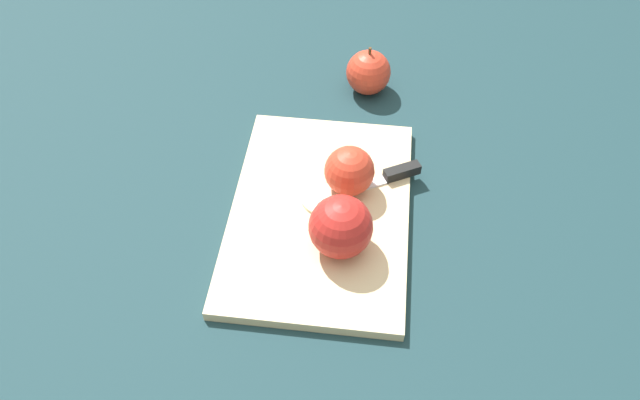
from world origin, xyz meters
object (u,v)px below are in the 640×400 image
apple_half_right (349,171)px  apple_half_left (341,227)px  knife (390,176)px  apple_whole (368,72)px

apple_half_right → apple_half_left: bearing=117.3°
apple_half_left → knife: (0.13, -0.06, -0.04)m
apple_half_left → knife: size_ratio=0.60×
knife → apple_whole: (0.22, 0.05, 0.02)m
apple_whole → apple_half_left: bearing=177.8°
apple_half_right → knife: (0.03, -0.06, -0.03)m
apple_half_left → apple_half_right: size_ratio=1.18×
knife → apple_whole: bearing=-105.8°
apple_half_right → apple_whole: bearing=-64.2°
knife → apple_half_left: bearing=36.5°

